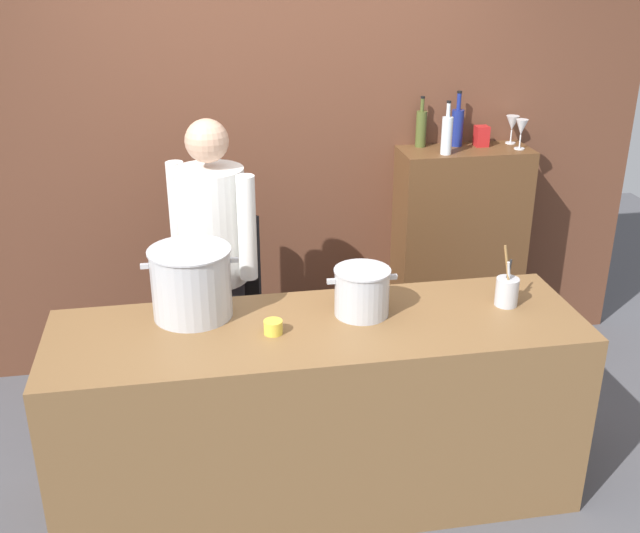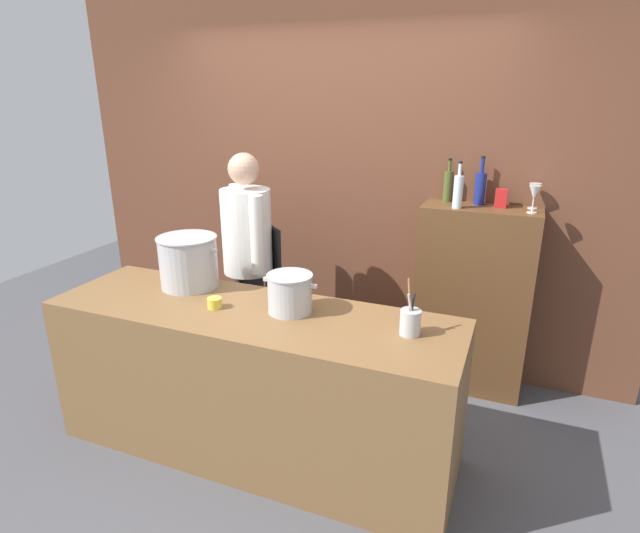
# 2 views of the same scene
# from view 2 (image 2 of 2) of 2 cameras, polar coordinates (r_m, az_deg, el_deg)

# --- Properties ---
(ground_plane) EXTENTS (8.00, 8.00, 0.00)m
(ground_plane) POSITION_cam_2_polar(r_m,az_deg,el_deg) (3.31, -7.02, -19.26)
(ground_plane) COLOR #4C4C51
(brick_back_panel) EXTENTS (4.40, 0.10, 3.00)m
(brick_back_panel) POSITION_cam_2_polar(r_m,az_deg,el_deg) (3.91, 2.14, 11.06)
(brick_back_panel) COLOR brown
(brick_back_panel) RESTS_ON ground_plane
(prep_counter) EXTENTS (2.33, 0.70, 0.90)m
(prep_counter) POSITION_cam_2_polar(r_m,az_deg,el_deg) (3.06, -7.37, -12.63)
(prep_counter) COLOR brown
(prep_counter) RESTS_ON ground_plane
(bar_cabinet) EXTENTS (0.76, 0.32, 1.32)m
(bar_cabinet) POSITION_cam_2_polar(r_m,az_deg,el_deg) (3.71, 16.56, -3.68)
(bar_cabinet) COLOR brown
(bar_cabinet) RESTS_ON ground_plane
(chef) EXTENTS (0.45, 0.43, 1.66)m
(chef) POSITION_cam_2_polar(r_m,az_deg,el_deg) (3.59, -7.97, 1.36)
(chef) COLOR black
(chef) RESTS_ON ground_plane
(stockpot_large) EXTENTS (0.42, 0.36, 0.31)m
(stockpot_large) POSITION_cam_2_polar(r_m,az_deg,el_deg) (3.22, -14.45, 0.53)
(stockpot_large) COLOR #B7BABF
(stockpot_large) RESTS_ON prep_counter
(stockpot_small) EXTENTS (0.31, 0.25, 0.21)m
(stockpot_small) POSITION_cam_2_polar(r_m,az_deg,el_deg) (2.77, -3.37, -2.98)
(stockpot_small) COLOR #B7BABF
(stockpot_small) RESTS_ON prep_counter
(utensil_crock) EXTENTS (0.10, 0.10, 0.29)m
(utensil_crock) POSITION_cam_2_polar(r_m,az_deg,el_deg) (2.57, 10.03, -6.06)
(utensil_crock) COLOR #B7BABF
(utensil_crock) RESTS_ON prep_counter
(butter_jar) EXTENTS (0.08, 0.08, 0.06)m
(butter_jar) POSITION_cam_2_polar(r_m,az_deg,el_deg) (2.90, -11.65, -3.99)
(butter_jar) COLOR yellow
(butter_jar) RESTS_ON prep_counter
(wine_bottle_clear) EXTENTS (0.06, 0.06, 0.30)m
(wine_bottle_clear) POSITION_cam_2_polar(r_m,az_deg,el_deg) (3.43, 15.12, 8.14)
(wine_bottle_clear) COLOR silver
(wine_bottle_clear) RESTS_ON bar_cabinet
(wine_bottle_olive) EXTENTS (0.06, 0.06, 0.29)m
(wine_bottle_olive) POSITION_cam_2_polar(r_m,az_deg,el_deg) (3.62, 14.07, 8.76)
(wine_bottle_olive) COLOR #475123
(wine_bottle_olive) RESTS_ON bar_cabinet
(wine_bottle_cobalt) EXTENTS (0.07, 0.07, 0.32)m
(wine_bottle_cobalt) POSITION_cam_2_polar(r_m,az_deg,el_deg) (3.58, 17.41, 8.41)
(wine_bottle_cobalt) COLOR navy
(wine_bottle_cobalt) RESTS_ON bar_cabinet
(wine_glass_tall) EXTENTS (0.07, 0.07, 0.17)m
(wine_glass_tall) POSITION_cam_2_polar(r_m,az_deg,el_deg) (3.44, 22.75, 7.48)
(wine_glass_tall) COLOR silver
(wine_glass_tall) RESTS_ON bar_cabinet
(wine_glass_short) EXTENTS (0.08, 0.08, 0.16)m
(wine_glass_short) POSITION_cam_2_polar(r_m,az_deg,el_deg) (3.57, 22.80, 7.78)
(wine_glass_short) COLOR silver
(wine_glass_short) RESTS_ON bar_cabinet
(spice_tin_red) EXTENTS (0.07, 0.07, 0.12)m
(spice_tin_red) POSITION_cam_2_polar(r_m,az_deg,el_deg) (3.55, 19.51, 7.19)
(spice_tin_red) COLOR red
(spice_tin_red) RESTS_ON bar_cabinet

